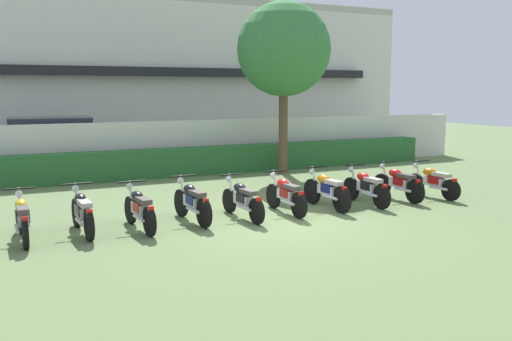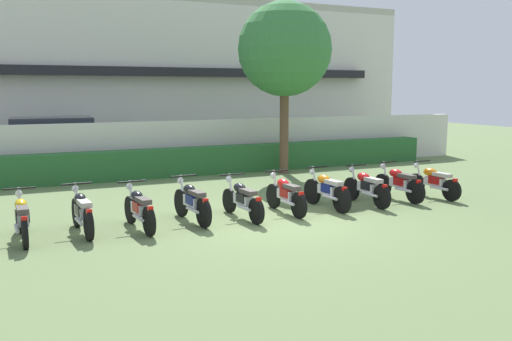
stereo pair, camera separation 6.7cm
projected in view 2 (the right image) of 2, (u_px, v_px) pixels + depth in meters
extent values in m
plane|color=#607547|center=(277.00, 222.00, 12.00)|extent=(60.00, 60.00, 0.00)
cube|color=silver|center=(122.00, 81.00, 25.22)|extent=(25.93, 6.00, 6.47)
cube|color=black|center=(139.00, 71.00, 22.26)|extent=(21.78, 0.50, 0.36)
cube|color=#B2AD9E|center=(120.00, 4.00, 24.72)|extent=(25.93, 6.00, 0.30)
cube|color=silver|center=(171.00, 147.00, 18.89)|extent=(24.63, 0.30, 1.78)
cube|color=#28602D|center=(177.00, 162.00, 18.33)|extent=(19.70, 0.70, 0.93)
cube|color=#9EA3A8|center=(59.00, 150.00, 19.47)|extent=(4.58, 2.06, 1.00)
cube|color=#2D333D|center=(52.00, 127.00, 19.27)|extent=(2.78, 1.83, 0.65)
cylinder|color=black|center=(102.00, 156.00, 20.97)|extent=(0.69, 0.25, 0.68)
cylinder|color=black|center=(109.00, 162.00, 19.28)|extent=(0.69, 0.25, 0.68)
cylinder|color=black|center=(11.00, 160.00, 19.77)|extent=(0.69, 0.25, 0.68)
cylinder|color=black|center=(10.00, 167.00, 18.08)|extent=(0.69, 0.25, 0.68)
cylinder|color=brown|center=(284.00, 128.00, 18.82)|extent=(0.30, 0.30, 3.08)
sphere|color=#387A3D|center=(285.00, 49.00, 18.44)|extent=(3.15, 3.15, 3.15)
cylinder|color=black|center=(20.00, 219.00, 11.07)|extent=(0.10, 0.59, 0.59)
cylinder|color=black|center=(25.00, 233.00, 9.97)|extent=(0.10, 0.59, 0.59)
cube|color=silver|center=(22.00, 218.00, 10.46)|extent=(0.21, 0.60, 0.22)
ellipsoid|color=yellow|center=(21.00, 205.00, 10.57)|extent=(0.23, 0.44, 0.22)
cube|color=#4C4742|center=(22.00, 210.00, 10.22)|extent=(0.21, 0.52, 0.10)
cube|color=red|center=(24.00, 219.00, 9.84)|extent=(0.10, 0.08, 0.08)
cylinder|color=silver|center=(20.00, 204.00, 10.95)|extent=(0.05, 0.23, 0.65)
cylinder|color=black|center=(19.00, 189.00, 10.82)|extent=(0.60, 0.05, 0.04)
sphere|color=silver|center=(19.00, 194.00, 11.02)|extent=(0.14, 0.14, 0.14)
cylinder|color=silver|center=(17.00, 229.00, 10.20)|extent=(0.08, 0.55, 0.07)
cube|color=black|center=(22.00, 216.00, 10.41)|extent=(0.25, 0.36, 0.20)
cylinder|color=black|center=(76.00, 213.00, 11.56)|extent=(0.12, 0.61, 0.61)
cylinder|color=black|center=(89.00, 225.00, 10.51)|extent=(0.12, 0.61, 0.61)
cube|color=silver|center=(82.00, 212.00, 10.97)|extent=(0.23, 0.61, 0.22)
ellipsoid|color=black|center=(80.00, 199.00, 11.08)|extent=(0.24, 0.45, 0.22)
cube|color=#B2ADA3|center=(84.00, 203.00, 10.74)|extent=(0.23, 0.53, 0.10)
cube|color=red|center=(89.00, 212.00, 10.38)|extent=(0.10, 0.09, 0.08)
cylinder|color=silver|center=(77.00, 198.00, 11.43)|extent=(0.06, 0.23, 0.65)
cylinder|color=black|center=(77.00, 184.00, 11.31)|extent=(0.60, 0.07, 0.04)
sphere|color=silver|center=(75.00, 189.00, 11.50)|extent=(0.14, 0.14, 0.14)
cylinder|color=silver|center=(79.00, 221.00, 10.71)|extent=(0.10, 0.55, 0.07)
cube|color=black|center=(83.00, 210.00, 10.92)|extent=(0.26, 0.37, 0.20)
cylinder|color=black|center=(130.00, 210.00, 11.88)|extent=(0.13, 0.59, 0.59)
cylinder|color=black|center=(149.00, 221.00, 10.84)|extent=(0.13, 0.59, 0.59)
cube|color=silver|center=(140.00, 209.00, 11.30)|extent=(0.24, 0.61, 0.22)
ellipsoid|color=black|center=(137.00, 196.00, 11.41)|extent=(0.25, 0.46, 0.22)
cube|color=#4C4742|center=(143.00, 200.00, 11.07)|extent=(0.24, 0.53, 0.10)
cube|color=red|center=(150.00, 208.00, 10.71)|extent=(0.11, 0.09, 0.08)
cylinder|color=silver|center=(131.00, 196.00, 11.76)|extent=(0.07, 0.23, 0.65)
cylinder|color=black|center=(132.00, 182.00, 11.64)|extent=(0.60, 0.08, 0.04)
sphere|color=silver|center=(129.00, 187.00, 11.83)|extent=(0.14, 0.14, 0.14)
cylinder|color=silver|center=(138.00, 218.00, 11.04)|extent=(0.11, 0.55, 0.07)
cube|color=#A51414|center=(141.00, 207.00, 11.24)|extent=(0.27, 0.38, 0.20)
cylinder|color=black|center=(181.00, 203.00, 12.52)|extent=(0.14, 0.63, 0.63)
cylinder|color=black|center=(204.00, 213.00, 11.49)|extent=(0.14, 0.63, 0.63)
cube|color=silver|center=(193.00, 201.00, 11.94)|extent=(0.25, 0.61, 0.22)
ellipsoid|color=black|center=(189.00, 190.00, 12.05)|extent=(0.26, 0.46, 0.22)
cube|color=#4C4742|center=(197.00, 193.00, 11.71)|extent=(0.24, 0.54, 0.10)
cube|color=red|center=(206.00, 201.00, 11.36)|extent=(0.11, 0.09, 0.08)
cylinder|color=silver|center=(182.00, 189.00, 12.40)|extent=(0.07, 0.23, 0.65)
cylinder|color=black|center=(184.00, 176.00, 12.27)|extent=(0.60, 0.09, 0.04)
sphere|color=silver|center=(180.00, 181.00, 12.46)|extent=(0.14, 0.14, 0.14)
cylinder|color=silver|center=(192.00, 210.00, 11.68)|extent=(0.12, 0.55, 0.07)
cube|color=navy|center=(194.00, 199.00, 11.89)|extent=(0.27, 0.38, 0.20)
cylinder|color=black|center=(229.00, 201.00, 12.91)|extent=(0.13, 0.57, 0.57)
cylinder|color=black|center=(256.00, 211.00, 11.78)|extent=(0.13, 0.57, 0.57)
cube|color=silver|center=(243.00, 199.00, 12.28)|extent=(0.24, 0.61, 0.22)
ellipsoid|color=black|center=(240.00, 188.00, 12.40)|extent=(0.25, 0.45, 0.22)
cube|color=#4C4742|center=(248.00, 192.00, 12.05)|extent=(0.23, 0.53, 0.10)
cube|color=red|center=(259.00, 199.00, 11.66)|extent=(0.10, 0.09, 0.08)
cylinder|color=silver|center=(231.00, 188.00, 12.79)|extent=(0.06, 0.23, 0.65)
cylinder|color=black|center=(233.00, 175.00, 12.66)|extent=(0.60, 0.07, 0.04)
sphere|color=silver|center=(229.00, 179.00, 12.86)|extent=(0.14, 0.14, 0.14)
cylinder|color=silver|center=(244.00, 208.00, 12.03)|extent=(0.10, 0.55, 0.07)
cube|color=black|center=(244.00, 198.00, 12.23)|extent=(0.26, 0.37, 0.20)
cylinder|color=black|center=(273.00, 196.00, 13.39)|extent=(0.10, 0.59, 0.59)
cylinder|color=black|center=(299.00, 205.00, 12.32)|extent=(0.10, 0.59, 0.59)
cube|color=silver|center=(287.00, 194.00, 12.79)|extent=(0.21, 0.60, 0.22)
ellipsoid|color=red|center=(283.00, 184.00, 12.91)|extent=(0.23, 0.44, 0.22)
cube|color=#4C4742|center=(292.00, 187.00, 12.56)|extent=(0.21, 0.52, 0.10)
cube|color=red|center=(301.00, 194.00, 12.19)|extent=(0.10, 0.08, 0.08)
cylinder|color=silver|center=(275.00, 184.00, 13.27)|extent=(0.05, 0.23, 0.65)
cylinder|color=black|center=(277.00, 171.00, 13.14)|extent=(0.60, 0.04, 0.04)
sphere|color=silver|center=(273.00, 175.00, 13.34)|extent=(0.14, 0.14, 0.14)
cylinder|color=silver|center=(287.00, 202.00, 12.54)|extent=(0.08, 0.55, 0.07)
cube|color=#A51414|center=(288.00, 193.00, 12.74)|extent=(0.24, 0.36, 0.20)
cylinder|color=black|center=(312.00, 191.00, 13.88)|extent=(0.12, 0.63, 0.63)
cylinder|color=black|center=(342.00, 200.00, 12.82)|extent=(0.12, 0.63, 0.63)
cube|color=silver|center=(328.00, 190.00, 13.29)|extent=(0.23, 0.61, 0.22)
ellipsoid|color=orange|center=(324.00, 179.00, 13.40)|extent=(0.24, 0.45, 0.22)
cube|color=#B2ADA3|center=(334.00, 183.00, 13.06)|extent=(0.23, 0.53, 0.10)
cube|color=red|center=(345.00, 189.00, 12.69)|extent=(0.10, 0.08, 0.08)
cylinder|color=silver|center=(315.00, 179.00, 13.76)|extent=(0.06, 0.23, 0.65)
cylinder|color=black|center=(317.00, 167.00, 13.63)|extent=(0.60, 0.07, 0.04)
sphere|color=silver|center=(312.00, 172.00, 13.83)|extent=(0.14, 0.14, 0.14)
cylinder|color=silver|center=(330.00, 197.00, 13.03)|extent=(0.10, 0.55, 0.07)
cube|color=navy|center=(329.00, 188.00, 13.24)|extent=(0.26, 0.37, 0.20)
cylinder|color=black|center=(351.00, 189.00, 14.36)|extent=(0.09, 0.60, 0.59)
cylinder|color=black|center=(382.00, 197.00, 13.25)|extent=(0.09, 0.60, 0.59)
cube|color=silver|center=(367.00, 187.00, 13.74)|extent=(0.21, 0.60, 0.22)
ellipsoid|color=red|center=(364.00, 177.00, 13.86)|extent=(0.22, 0.44, 0.22)
cube|color=#B2ADA3|center=(373.00, 180.00, 13.50)|extent=(0.20, 0.52, 0.10)
cube|color=red|center=(385.00, 186.00, 13.12)|extent=(0.10, 0.08, 0.08)
cylinder|color=silver|center=(354.00, 177.00, 14.23)|extent=(0.05, 0.23, 0.65)
cylinder|color=black|center=(356.00, 165.00, 14.10)|extent=(0.60, 0.04, 0.04)
sphere|color=silver|center=(351.00, 170.00, 14.30)|extent=(0.14, 0.14, 0.14)
cylinder|color=silver|center=(370.00, 194.00, 13.48)|extent=(0.07, 0.55, 0.07)
cube|color=black|center=(369.00, 185.00, 13.69)|extent=(0.24, 0.36, 0.20)
cylinder|color=black|center=(383.00, 185.00, 14.92)|extent=(0.12, 0.61, 0.60)
cylinder|color=black|center=(415.00, 192.00, 13.87)|extent=(0.12, 0.61, 0.60)
cube|color=silver|center=(400.00, 183.00, 14.33)|extent=(0.23, 0.61, 0.22)
ellipsoid|color=red|center=(396.00, 173.00, 14.44)|extent=(0.24, 0.45, 0.22)
cube|color=#4C4742|center=(407.00, 176.00, 14.10)|extent=(0.23, 0.53, 0.10)
cube|color=red|center=(419.00, 182.00, 13.74)|extent=(0.10, 0.09, 0.08)
cylinder|color=silver|center=(385.00, 174.00, 14.79)|extent=(0.06, 0.23, 0.65)
cylinder|color=black|center=(388.00, 162.00, 14.67)|extent=(0.60, 0.07, 0.04)
sphere|color=silver|center=(383.00, 166.00, 14.86)|extent=(0.14, 0.14, 0.14)
cylinder|color=silver|center=(403.00, 190.00, 14.07)|extent=(0.10, 0.55, 0.07)
cube|color=#A51414|center=(401.00, 181.00, 14.28)|extent=(0.26, 0.37, 0.20)
cylinder|color=black|center=(416.00, 184.00, 15.24)|extent=(0.15, 0.57, 0.56)
cylinder|color=black|center=(452.00, 190.00, 14.22)|extent=(0.15, 0.57, 0.56)
cube|color=silver|center=(435.00, 182.00, 14.67)|extent=(0.26, 0.62, 0.22)
ellipsoid|color=orange|center=(430.00, 172.00, 14.78)|extent=(0.26, 0.46, 0.22)
cube|color=#B2ADA3|center=(442.00, 175.00, 14.44)|extent=(0.25, 0.54, 0.10)
cube|color=red|center=(455.00, 180.00, 14.09)|extent=(0.11, 0.09, 0.08)
cylinder|color=silver|center=(419.00, 173.00, 15.12)|extent=(0.07, 0.23, 0.65)
cylinder|color=black|center=(422.00, 161.00, 14.99)|extent=(0.60, 0.10, 0.04)
sphere|color=silver|center=(416.00, 166.00, 15.18)|extent=(0.14, 0.14, 0.14)
cylinder|color=silver|center=(439.00, 188.00, 14.41)|extent=(0.12, 0.55, 0.07)
cube|color=#A51414|center=(436.00, 180.00, 14.62)|extent=(0.27, 0.38, 0.20)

